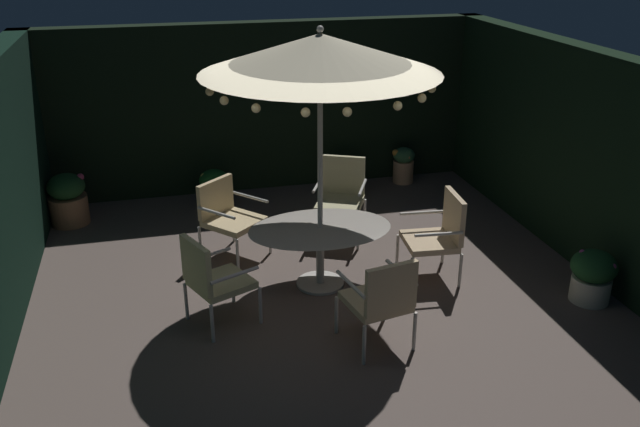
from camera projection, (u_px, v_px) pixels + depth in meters
ground_plane at (323, 300)px, 7.37m from camera, size 6.82×7.61×0.02m
hedge_backdrop_rear at (264, 107)px, 10.14m from camera, size 6.82×0.30×2.49m
hedge_backdrop_right at (604, 167)px, 7.61m from camera, size 0.30×7.61×2.49m
patio_dining_table at (320, 238)px, 7.45m from camera, size 1.59×1.10×0.71m
patio_umbrella at (320, 54)px, 6.66m from camera, size 2.45×2.45×2.86m
patio_chair_north at (439, 232)px, 7.65m from camera, size 0.65×0.69×1.00m
patio_chair_northeast at (341, 193)px, 8.68m from camera, size 0.80×0.81×1.03m
patio_chair_east at (228, 213)px, 8.17m from camera, size 0.89×0.89×0.94m
patio_chair_southeast at (212, 277)px, 6.69m from camera, size 0.76×0.75×0.98m
patio_chair_south at (381, 297)px, 6.32m from camera, size 0.68×0.70×0.97m
potted_plant_left_far at (346, 173)px, 10.22m from camera, size 0.48×0.48×0.57m
potted_plant_right_far at (593, 274)px, 7.23m from camera, size 0.49×0.49×0.59m
potted_plant_left_near at (68, 199)px, 9.11m from camera, size 0.51×0.51×0.71m
potted_plant_back_center at (403, 164)px, 10.60m from camera, size 0.37×0.35×0.57m
potted_plant_back_left at (214, 187)px, 9.70m from camera, size 0.42×0.42×0.55m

